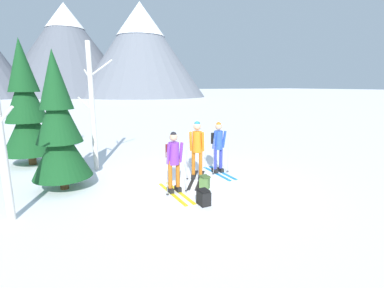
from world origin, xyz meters
TOP-DOWN VIEW (x-y plane):
  - ground_plane at (0.00, 0.00)m, footprint 400.00×400.00m
  - skier_in_purple at (-0.82, -0.50)m, footprint 0.61×1.74m
  - skier_in_orange at (0.21, 0.20)m, footprint 1.26×1.64m
  - skier_in_blue at (1.12, 0.49)m, footprint 0.61×1.60m
  - pine_tree_near at (-3.46, 1.05)m, footprint 1.54×1.54m
  - pine_tree_mid at (-4.43, 4.24)m, footprint 1.81×1.81m
  - birch_tree_slender at (-2.42, 2.59)m, footprint 1.19×0.61m
  - backpack_on_snow_front at (0.02, -0.65)m, footprint 0.39×0.40m
  - backpack_on_snow_beside at (-0.49, -1.56)m, footprint 0.25×0.33m
  - mountain_ridge_distant at (-1.06, 69.53)m, footprint 68.45×42.70m

SIDE VIEW (x-z plane):
  - ground_plane at x=0.00m, z-range 0.00..0.00m
  - backpack_on_snow_front at x=0.02m, z-range 0.00..0.38m
  - backpack_on_snow_beside at x=-0.49m, z-range 0.00..0.38m
  - skier_in_purple at x=-0.82m, z-range 0.09..1.74m
  - skier_in_blue at x=1.12m, z-range 0.10..1.77m
  - skier_in_orange at x=0.21m, z-range 0.09..1.87m
  - pine_tree_near at x=-3.46m, z-range -0.16..3.56m
  - pine_tree_mid at x=-4.43m, z-range -0.19..4.20m
  - birch_tree_slender at x=-2.42m, z-range 0.05..4.23m
  - mountain_ridge_distant at x=-1.06m, z-range -0.62..24.55m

